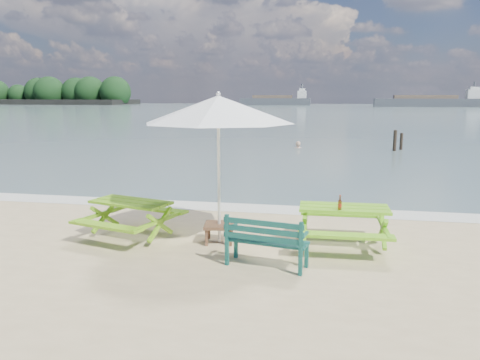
% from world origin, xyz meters
% --- Properties ---
extents(sea, '(300.00, 300.00, 0.00)m').
position_xyz_m(sea, '(0.00, 85.00, 0.00)').
color(sea, slate).
rests_on(sea, ground).
extents(foam_strip, '(22.00, 0.90, 0.01)m').
position_xyz_m(foam_strip, '(0.00, 4.60, 0.01)').
color(foam_strip, silver).
rests_on(foam_strip, ground).
extents(island_headland, '(90.00, 22.00, 7.60)m').
position_xyz_m(island_headland, '(-110.00, 140.00, 3.26)').
color(island_headland, black).
rests_on(island_headland, ground).
extents(picnic_table_left, '(1.95, 2.08, 0.74)m').
position_xyz_m(picnic_table_left, '(-2.29, 1.75, 0.36)').
color(picnic_table_left, '#69A418').
rests_on(picnic_table_left, ground).
extents(picnic_table_right, '(1.65, 1.82, 0.76)m').
position_xyz_m(picnic_table_right, '(1.77, 1.96, 0.37)').
color(picnic_table_right, '#6AB51B').
rests_on(picnic_table_right, ground).
extents(park_bench, '(1.39, 0.70, 0.82)m').
position_xyz_m(park_bench, '(0.52, 0.71, 0.25)').
color(park_bench, '#10443D').
rests_on(park_bench, ground).
extents(side_table, '(0.64, 0.64, 0.36)m').
position_xyz_m(side_table, '(-0.54, 1.80, 0.19)').
color(side_table, brown).
rests_on(side_table, ground).
extents(patio_umbrella, '(3.20, 3.20, 2.76)m').
position_xyz_m(patio_umbrella, '(-0.54, 1.80, 2.51)').
color(patio_umbrella, silver).
rests_on(patio_umbrella, ground).
extents(beer_bottle, '(0.07, 0.07, 0.26)m').
position_xyz_m(beer_bottle, '(1.68, 1.70, 0.85)').
color(beer_bottle, '#984516').
rests_on(beer_bottle, picnic_table_right).
extents(swimmer, '(0.68, 0.56, 1.60)m').
position_xyz_m(swimmer, '(-0.23, 18.72, -0.44)').
color(swimmer, tan).
rests_on(swimmer, ground).
extents(mooring_pilings, '(0.56, 0.76, 1.26)m').
position_xyz_m(mooring_pilings, '(4.84, 18.40, 0.39)').
color(mooring_pilings, black).
rests_on(mooring_pilings, ground).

